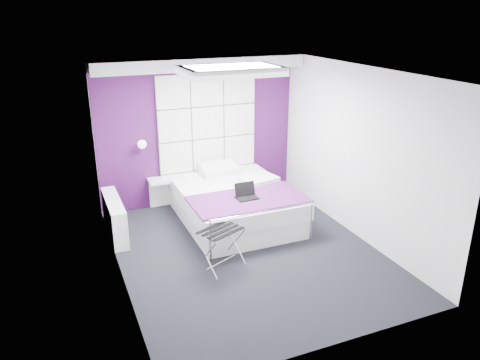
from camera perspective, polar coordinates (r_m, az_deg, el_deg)
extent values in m
plane|color=black|center=(6.94, 0.91, -8.74)|extent=(4.40, 4.40, 0.00)
plane|color=white|center=(6.11, 1.04, 13.09)|extent=(4.40, 4.40, 0.00)
plane|color=white|center=(8.38, -5.08, 5.96)|extent=(3.60, 0.00, 3.60)
plane|color=white|center=(5.96, -15.10, -0.72)|extent=(0.00, 4.40, 4.40)
plane|color=white|center=(7.28, 14.09, 3.20)|extent=(0.00, 4.40, 4.40)
cube|color=#421047|center=(8.38, -5.06, 5.95)|extent=(3.58, 0.02, 2.58)
cube|color=white|center=(7.93, -4.79, 13.97)|extent=(3.58, 0.50, 0.20)
sphere|color=white|center=(8.03, -11.92, 4.36)|extent=(0.15, 0.15, 0.15)
cube|color=white|center=(7.54, -15.04, -4.42)|extent=(0.22, 1.20, 0.60)
cube|color=white|center=(7.81, -0.57, -3.94)|extent=(1.68, 2.10, 0.31)
cube|color=silver|center=(7.70, -0.58, -1.99)|extent=(1.72, 2.14, 0.26)
cube|color=#4A154F|center=(7.19, 1.00, -2.38)|extent=(1.78, 0.94, 0.03)
cube|color=white|center=(8.25, -9.58, -0.03)|extent=(0.44, 0.34, 0.05)
cube|color=black|center=(6.33, -2.41, -6.14)|extent=(0.57, 0.42, 0.01)
cube|color=black|center=(7.19, 0.86, -2.19)|extent=(0.33, 0.23, 0.02)
cube|color=black|center=(7.24, 0.51, -1.00)|extent=(0.33, 0.01, 0.22)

